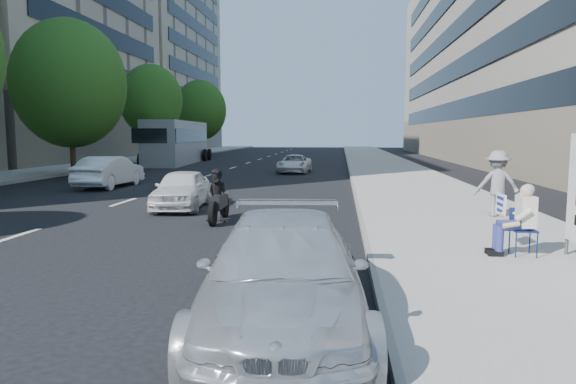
# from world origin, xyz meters

# --- Properties ---
(ground) EXTENTS (160.00, 160.00, 0.00)m
(ground) POSITION_xyz_m (0.00, 0.00, 0.00)
(ground) COLOR black
(ground) RESTS_ON ground
(near_sidewalk) EXTENTS (5.00, 120.00, 0.15)m
(near_sidewalk) POSITION_xyz_m (4.00, 20.00, 0.07)
(near_sidewalk) COLOR gray
(near_sidewalk) RESTS_ON ground
(far_sidewalk) EXTENTS (4.50, 120.00, 0.15)m
(far_sidewalk) POSITION_xyz_m (-16.75, 20.00, 0.07)
(far_sidewalk) COLOR gray
(far_sidewalk) RESTS_ON ground
(far_bldg_north) EXTENTS (22.00, 28.00, 28.00)m
(far_bldg_north) POSITION_xyz_m (-30.00, 62.00, 14.00)
(far_bldg_north) COLOR tan
(far_bldg_north) RESTS_ON ground
(near_building) EXTENTS (14.00, 70.00, 20.00)m
(near_building) POSITION_xyz_m (17.00, 32.00, 10.00)
(near_building) COLOR gray
(near_building) RESTS_ON ground
(tree_far_c) EXTENTS (6.00, 6.00, 8.47)m
(tree_far_c) POSITION_xyz_m (-13.70, 18.00, 5.02)
(tree_far_c) COLOR #382616
(tree_far_c) RESTS_ON ground
(tree_far_d) EXTENTS (4.80, 4.80, 7.65)m
(tree_far_d) POSITION_xyz_m (-13.70, 30.00, 4.89)
(tree_far_d) COLOR #382616
(tree_far_d) RESTS_ON ground
(tree_far_e) EXTENTS (5.40, 5.40, 7.89)m
(tree_far_e) POSITION_xyz_m (-13.70, 44.00, 4.78)
(tree_far_e) COLOR #382616
(tree_far_e) RESTS_ON ground
(seated_protester) EXTENTS (0.83, 1.12, 1.31)m
(seated_protester) POSITION_xyz_m (4.09, 0.73, 0.87)
(seated_protester) COLOR navy
(seated_protester) RESTS_ON near_sidewalk
(jogger) EXTENTS (1.18, 0.74, 1.76)m
(jogger) POSITION_xyz_m (5.04, 5.22, 1.03)
(jogger) COLOR gray
(jogger) RESTS_ON near_sidewalk
(parked_sedan) EXTENTS (2.26, 4.79, 1.35)m
(parked_sedan) POSITION_xyz_m (0.23, -2.87, 0.68)
(parked_sedan) COLOR #B7B9BF
(parked_sedan) RESTS_ON ground
(white_sedan_near) EXTENTS (1.77, 3.72, 1.23)m
(white_sedan_near) POSITION_xyz_m (-4.07, 6.84, 0.61)
(white_sedan_near) COLOR silver
(white_sedan_near) RESTS_ON ground
(white_sedan_mid) EXTENTS (1.59, 4.19, 1.36)m
(white_sedan_mid) POSITION_xyz_m (-9.22, 12.80, 0.68)
(white_sedan_mid) COLOR white
(white_sedan_mid) RESTS_ON ground
(white_sedan_far) EXTENTS (1.94, 3.95, 1.08)m
(white_sedan_far) POSITION_xyz_m (-1.86, 22.01, 0.54)
(white_sedan_far) COLOR white
(white_sedan_far) RESTS_ON ground
(motorcycle) EXTENTS (0.71, 2.04, 1.42)m
(motorcycle) POSITION_xyz_m (-2.33, 4.48, 0.64)
(motorcycle) COLOR black
(motorcycle) RESTS_ON ground
(bus) EXTENTS (3.52, 12.23, 3.30)m
(bus) POSITION_xyz_m (-11.95, 30.83, 1.64)
(bus) COLOR gray
(bus) RESTS_ON ground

